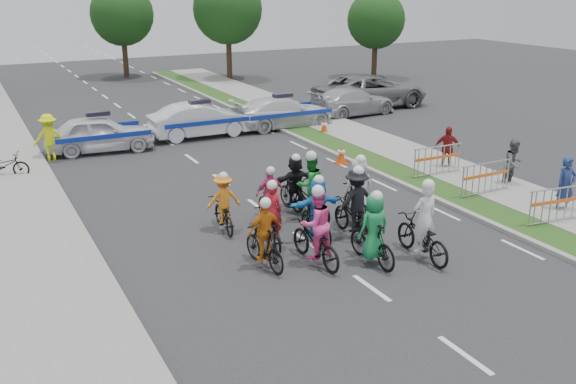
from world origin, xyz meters
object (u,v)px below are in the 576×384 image
rider_1 (373,235)px  barrier_2 (437,162)px  rider_0 (423,232)px  civilian_suv (371,91)px  rider_10 (223,207)px  cone_1 (324,127)px  marshal_hiviz (49,137)px  tree_1 (228,9)px  spectator_1 (514,163)px  barrier_0 (558,207)px  rider_3 (265,240)px  rider_4 (355,210)px  spectator_0 (566,185)px  rider_11 (295,187)px  tree_2 (376,20)px  rider_5 (317,213)px  police_car_1 (200,120)px  civilian_sedan (353,102)px  parked_bike (4,165)px  rider_9 (270,201)px  police_car_2 (283,112)px  barrier_1 (486,180)px  rider_2 (316,235)px  police_car_0 (100,134)px  rider_8 (309,194)px  rider_7 (358,197)px  rider_6 (271,224)px  spectator_2 (447,148)px  tree_4 (122,14)px

rider_1 → barrier_2: bearing=-142.9°
rider_0 → civilian_suv: (9.87, 16.65, 0.18)m
rider_10 → cone_1: 11.70m
marshal_hiviz → tree_1: size_ratio=0.26×
spectator_1 → barrier_0: 3.50m
civilian_suv → barrier_2: size_ratio=3.09×
rider_3 → spectator_1: rider_3 is taller
rider_4 → spectator_0: 6.55m
rider_11 → rider_0: bearing=103.7°
cone_1 → tree_2: bearing=48.2°
marshal_hiviz → barrier_0: size_ratio=0.88×
rider_5 → police_car_1: size_ratio=0.42×
rider_0 → spectator_0: rider_0 is taller
civilian_sedan → parked_bike: 16.71m
rider_5 → cone_1: size_ratio=2.61×
rider_9 → police_car_2: rider_9 is taller
civilian_suv → barrier_1: (-5.17, -13.89, -0.30)m
rider_2 → spectator_0: size_ratio=1.19×
rider_2 → rider_0: bearing=156.0°
civilian_suv → barrier_2: bearing=157.0°
police_car_0 → marshal_hiviz: 1.99m
civilian_sedan → rider_9: bearing=131.8°
rider_8 → spectator_1: bearing=171.9°
rider_4 → rider_7: 1.02m
police_car_2 → barrier_2: police_car_2 is taller
rider_10 → barrier_1: rider_10 is taller
barrier_0 → tree_1: bearing=85.5°
spectator_0 → cone_1: 11.80m
marshal_hiviz → tree_2: (22.74, 11.69, 2.95)m
rider_9 → barrier_0: rider_9 is taller
parked_bike → rider_6: bearing=-129.3°
rider_0 → rider_5: 2.75m
rider_3 → rider_6: bearing=-128.6°
marshal_hiviz → cone_1: bearing=175.0°
spectator_1 → spectator_2: bearing=98.9°
rider_1 → parked_bike: bearing=-59.8°
rider_8 → civilian_sedan: (9.03, 11.75, -0.08)m
barrier_0 → barrier_2: size_ratio=1.00×
barrier_0 → barrier_2: 5.07m
parked_bike → barrier_2: bearing=-96.8°
police_car_2 → parked_bike: size_ratio=2.90×
spectator_0 → marshal_hiviz: (-12.45, 12.87, 0.04)m
rider_4 → police_car_1: 12.57m
rider_11 → police_car_0: size_ratio=0.42×
police_car_1 → rider_8: bearing=176.1°
rider_1 → tree_4: size_ratio=0.30×
civilian_suv → tree_1: (-2.87, 12.55, 3.68)m
rider_1 → parked_bike: 13.69m
rider_10 → marshal_hiviz: size_ratio=0.96×
barrier_2 → tree_2: (11.30, 20.14, 3.27)m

